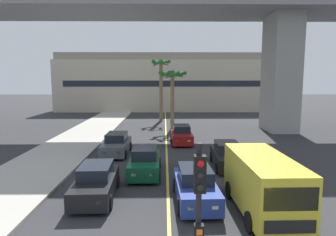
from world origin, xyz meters
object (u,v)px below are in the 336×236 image
delivery_van (263,183)px  car_queue_third (227,156)px  car_queue_front (96,183)px  car_queue_fourth (145,162)px  traffic_light_median_near (199,215)px  palm_tree_mid_median (161,75)px  car_queue_second (117,145)px  car_queue_fifth (195,186)px  palm_tree_near_median (172,82)px  car_queue_sixth (181,135)px

delivery_van → car_queue_third: bearing=90.5°
car_queue_front → delivery_van: 7.42m
car_queue_fourth → traffic_light_median_near: bearing=-80.4°
car_queue_fourth → palm_tree_mid_median: (0.71, 22.42, 5.30)m
car_queue_second → car_queue_fifth: bearing=-60.2°
traffic_light_median_near → palm_tree_near_median: bearing=89.6°
traffic_light_median_near → palm_tree_mid_median: size_ratio=0.52×
car_queue_front → car_queue_third: same height
car_queue_fifth → delivery_van: bearing=-23.5°
car_queue_sixth → palm_tree_near_median: bearing=94.6°
car_queue_fourth → car_queue_fifth: (2.53, -3.94, 0.00)m
car_queue_front → car_queue_third: size_ratio=1.00×
delivery_van → car_queue_front: bearing=167.1°
car_queue_sixth → traffic_light_median_near: bearing=-92.3°
traffic_light_median_near → car_queue_front: bearing=117.6°
car_queue_fifth → car_queue_fourth: bearing=122.7°
car_queue_front → palm_tree_near_median: size_ratio=0.64×
car_queue_third → palm_tree_near_median: palm_tree_near_median is taller
car_queue_second → traffic_light_median_near: traffic_light_median_near is taller
car_queue_fourth → traffic_light_median_near: (1.85, -10.87, 1.99)m
delivery_van → traffic_light_median_near: 6.83m
car_queue_sixth → palm_tree_near_median: palm_tree_near_median is taller
car_queue_front → traffic_light_median_near: size_ratio=0.99×
car_queue_sixth → delivery_van: delivery_van is taller
car_queue_second → palm_tree_near_median: 12.67m
palm_tree_near_median → traffic_light_median_near: bearing=-90.4°
car_queue_fifth → palm_tree_mid_median: 26.94m
car_queue_third → car_queue_sixth: bearing=109.4°
car_queue_third → traffic_light_median_near: 12.78m
car_queue_second → car_queue_fourth: same height
car_queue_fourth → palm_tree_near_median: (2.04, 15.65, 4.47)m
delivery_van → car_queue_fifth: bearing=156.5°
car_queue_front → car_queue_fourth: 3.99m
car_queue_third → car_queue_fifth: (-2.58, -5.26, 0.00)m
delivery_van → traffic_light_median_near: (-3.32, -5.80, 1.43)m
car_queue_sixth → car_queue_second: bearing=-143.4°
car_queue_fourth → delivery_van: bearing=-44.5°
car_queue_fifth → delivery_van: 2.93m
car_queue_fourth → car_queue_sixth: size_ratio=1.00×
delivery_van → car_queue_second: bearing=127.8°
palm_tree_mid_median → car_queue_fourth: bearing=-91.8°
car_queue_fifth → car_queue_sixth: bearing=89.6°
car_queue_sixth → palm_tree_near_median: size_ratio=0.63×
palm_tree_near_median → palm_tree_mid_median: palm_tree_mid_median is taller
car_queue_third → palm_tree_near_median: 15.32m
car_queue_second → car_queue_third: 8.20m
car_queue_front → palm_tree_mid_median: bearing=83.9°
car_queue_second → palm_tree_mid_median: palm_tree_mid_median is taller
palm_tree_near_median → car_queue_sixth: bearing=-85.4°
car_queue_front → delivery_van: (7.21, -1.65, 0.57)m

